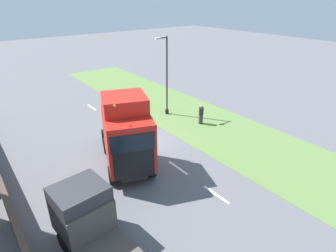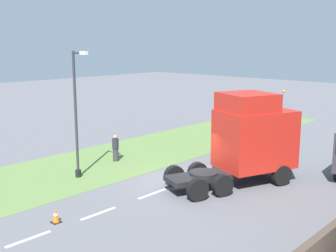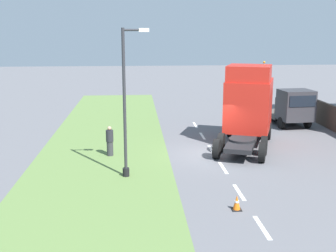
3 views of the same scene
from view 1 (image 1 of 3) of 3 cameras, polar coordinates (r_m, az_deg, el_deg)
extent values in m
plane|color=slate|center=(20.28, -5.34, -3.34)|extent=(120.00, 120.00, 0.00)
cube|color=#607F42|center=(23.64, 6.98, 0.92)|extent=(7.00, 44.00, 0.01)
cube|color=white|center=(27.42, -15.23, 3.67)|extent=(0.16, 1.80, 0.00)
cube|color=white|center=(24.68, -12.25, 1.57)|extent=(0.16, 1.80, 0.00)
cube|color=white|center=(22.06, -8.57, -1.05)|extent=(0.16, 1.80, 0.00)
cube|color=white|center=(19.61, -3.92, -4.34)|extent=(0.16, 1.80, 0.00)
cube|color=white|center=(17.42, 2.04, -8.46)|extent=(0.16, 1.80, 0.00)
cube|color=white|center=(15.57, 9.75, -13.53)|extent=(0.16, 1.80, 0.00)
cube|color=black|center=(18.19, -8.58, -4.71)|extent=(3.70, 6.74, 0.24)
cube|color=red|center=(16.13, -8.14, -2.41)|extent=(3.67, 4.34, 2.92)
cube|color=black|center=(14.84, -6.85, -7.83)|extent=(2.02, 0.83, 1.64)
cube|color=black|center=(14.19, -7.11, -3.47)|extent=(2.13, 0.87, 0.94)
cube|color=red|center=(15.86, -8.87, 4.62)|extent=(3.09, 3.09, 0.90)
sphere|color=orange|center=(14.06, -10.82, 4.03)|extent=(0.14, 0.14, 0.14)
cylinder|color=black|center=(19.43, -9.28, -2.11)|extent=(1.79, 1.79, 0.12)
cylinder|color=black|center=(16.46, -3.29, -8.53)|extent=(0.67, 1.09, 1.04)
cylinder|color=black|center=(16.21, -11.39, -9.67)|extent=(0.67, 1.09, 1.04)
cylinder|color=black|center=(19.43, -5.70, -2.98)|extent=(0.67, 1.09, 1.04)
cylinder|color=black|center=(19.21, -12.50, -3.84)|extent=(0.67, 1.09, 1.04)
cylinder|color=black|center=(20.60, -6.42, -1.29)|extent=(0.67, 1.09, 1.04)
cylinder|color=black|center=(20.40, -12.83, -2.08)|extent=(0.67, 1.09, 1.04)
cube|color=#333338|center=(12.68, -17.20, -15.53)|extent=(2.26, 2.02, 2.06)
cube|color=black|center=(13.12, -19.33, -12.02)|extent=(1.84, 0.22, 0.74)
cube|color=#4C4742|center=(12.21, -14.83, -18.98)|extent=(2.09, 0.30, 1.44)
cylinder|color=black|center=(13.25, -20.44, -21.09)|extent=(0.32, 0.82, 0.80)
cylinder|color=black|center=(13.77, -12.81, -17.80)|extent=(0.32, 0.82, 0.80)
cylinder|color=black|center=(24.97, -0.21, 2.96)|extent=(0.30, 0.30, 0.40)
cylinder|color=#2D2D33|center=(23.97, -0.23, 9.89)|extent=(0.14, 0.14, 6.65)
cylinder|color=#2D2D33|center=(23.06, -1.17, 17.46)|extent=(0.90, 0.10, 0.10)
cube|color=silver|center=(22.80, -2.13, 17.36)|extent=(0.44, 0.20, 0.16)
cylinder|color=#333338|center=(23.10, 6.67, 1.39)|extent=(0.34, 0.34, 0.78)
cylinder|color=#26262D|center=(22.83, 6.76, 3.00)|extent=(0.39, 0.39, 0.62)
sphere|color=tan|center=(22.68, 6.81, 3.97)|extent=(0.21, 0.21, 0.21)
cube|color=black|center=(26.32, -12.89, 3.05)|extent=(0.36, 0.36, 0.03)
cone|color=orange|center=(26.21, -12.95, 3.64)|extent=(0.28, 0.28, 0.55)
cylinder|color=white|center=(26.20, -12.96, 3.69)|extent=(0.17, 0.17, 0.07)
camera|label=2|loc=(31.31, -46.39, 12.90)|focal=45.00mm
camera|label=3|loc=(39.32, -18.36, 19.42)|focal=45.00mm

